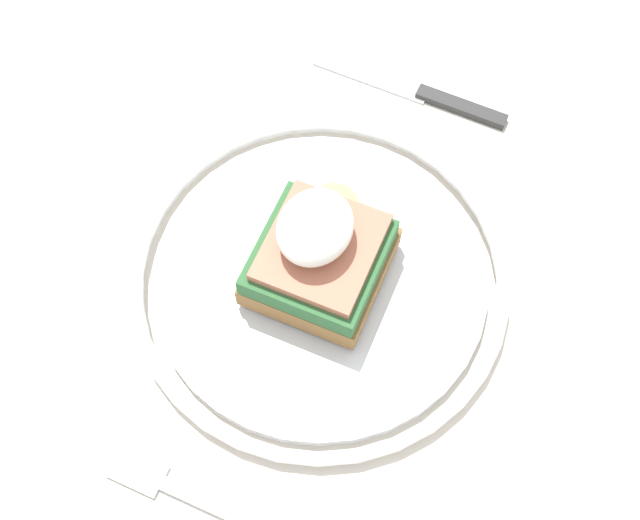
{
  "coord_description": "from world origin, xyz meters",
  "views": [
    {
      "loc": [
        -0.2,
        -0.08,
        1.29
      ],
      "look_at": [
        0.02,
        0.02,
        0.79
      ],
      "focal_mm": 45.0,
      "sensor_mm": 36.0,
      "label": 1
    }
  ],
  "objects_px": {
    "sandwich": "(319,253)",
    "fork": "(201,501)",
    "plate": "(320,277)",
    "knife": "(424,94)"
  },
  "relations": [
    {
      "from": "sandwich",
      "to": "fork",
      "type": "bearing_deg",
      "value": 177.48
    },
    {
      "from": "fork",
      "to": "knife",
      "type": "height_order",
      "value": "knife"
    },
    {
      "from": "knife",
      "to": "plate",
      "type": "bearing_deg",
      "value": 176.04
    },
    {
      "from": "plate",
      "to": "sandwich",
      "type": "bearing_deg",
      "value": 59.62
    },
    {
      "from": "fork",
      "to": "knife",
      "type": "bearing_deg",
      "value": -3.43
    },
    {
      "from": "plate",
      "to": "knife",
      "type": "relative_size",
      "value": 1.63
    },
    {
      "from": "knife",
      "to": "fork",
      "type": "bearing_deg",
      "value": 176.57
    },
    {
      "from": "plate",
      "to": "knife",
      "type": "xyz_separation_m",
      "value": [
        0.19,
        -0.01,
        -0.01
      ]
    },
    {
      "from": "sandwich",
      "to": "fork",
      "type": "xyz_separation_m",
      "value": [
        -0.18,
        0.01,
        -0.04
      ]
    },
    {
      "from": "sandwich",
      "to": "fork",
      "type": "relative_size",
      "value": 0.81
    }
  ]
}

